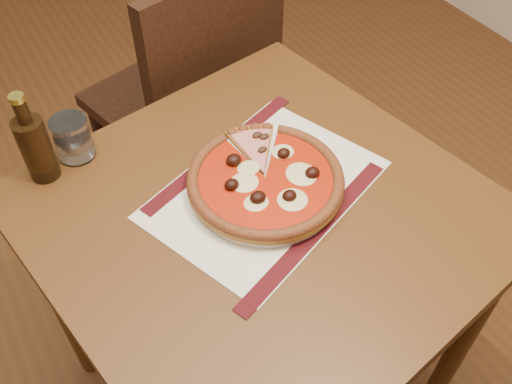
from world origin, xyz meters
TOP-DOWN VIEW (x-y plane):
  - table at (0.56, -0.35)m, footprint 0.92×0.92m
  - chair_far at (0.72, 0.29)m, footprint 0.54×0.54m
  - placemat at (0.59, -0.31)m, footprint 0.52×0.45m
  - plate at (0.59, -0.31)m, footprint 0.29×0.29m
  - pizza at (0.59, -0.31)m, footprint 0.30×0.30m
  - ham_slice at (0.64, -0.22)m, footprint 0.10×0.15m
  - water_glass at (0.31, -0.02)m, footprint 0.09×0.09m
  - bottle at (0.24, -0.05)m, footprint 0.06×0.06m

SIDE VIEW (x-z plane):
  - chair_far at x=0.72m, z-range 0.07..1.02m
  - table at x=0.56m, z-range 0.27..1.02m
  - placemat at x=0.59m, z-range 0.75..0.75m
  - plate at x=0.59m, z-range 0.75..0.77m
  - ham_slice at x=0.64m, z-range 0.77..0.79m
  - pizza at x=0.59m, z-range 0.76..0.80m
  - water_glass at x=0.31m, z-range 0.75..0.84m
  - bottle at x=0.24m, z-range 0.73..0.93m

